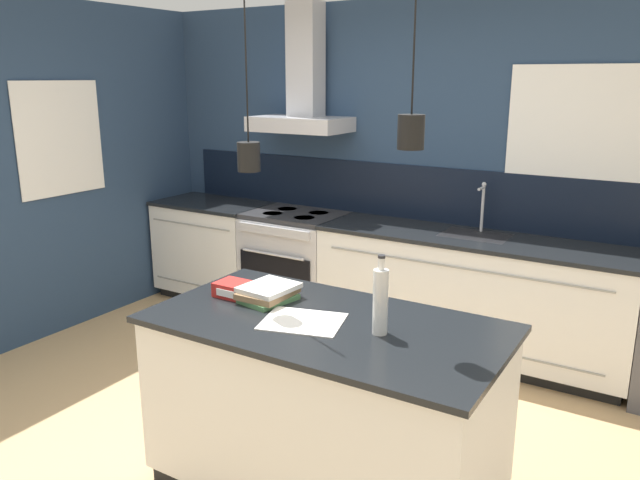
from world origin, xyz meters
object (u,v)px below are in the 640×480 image
Objects in this scene: oven_range at (296,265)px; bottle_on_island at (380,300)px; red_supply_box at (235,289)px; book_stack at (268,293)px.

bottle_on_island is at bearing -48.02° from oven_range.
red_supply_box is (-0.86, 0.05, -0.12)m from bottle_on_island.
bottle_on_island is 1.87× the size of red_supply_box.
red_supply_box is (0.86, -1.87, 0.49)m from oven_range.
oven_range is 2.51× the size of bottle_on_island.
book_stack is at bearing 172.77° from bottle_on_island.
oven_range is 2.17m from book_stack.
red_supply_box is at bearing -169.24° from book_stack.
book_stack reaches higher than red_supply_box.
book_stack is at bearing -60.12° from oven_range.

